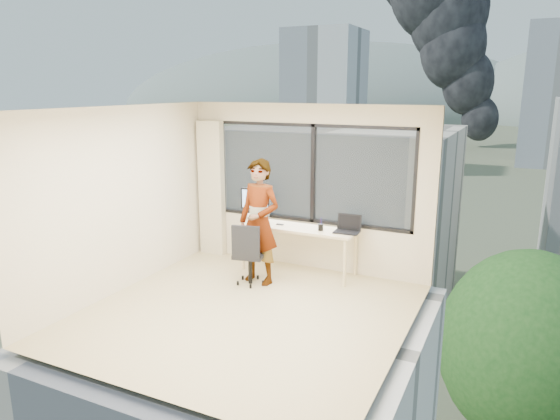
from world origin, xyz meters
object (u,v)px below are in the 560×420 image
Objects in this scene: chair at (250,253)px; handbag at (353,222)px; monitor at (255,204)px; game_console at (259,216)px; laptop at (347,225)px; desk at (298,249)px; person at (259,222)px.

handbag is (1.25, 0.99, 0.37)m from chair.
monitor reaches higher than game_console.
handbag is at bearing 2.05° from game_console.
laptop reaches higher than game_console.
person is at bearing -119.82° from desk.
chair is at bearing -68.57° from monitor.
desk is 0.97× the size of person.
person is 3.59× the size of monitor.
laptop is at bearing 36.51° from person.
monitor is 1.71× the size of game_console.
laptop reaches higher than desk.
desk is 5.98× the size of game_console.
game_console is at bearing 166.60° from desk.
laptop is (1.59, -0.22, 0.08)m from game_console.
chair is at bearing -120.77° from desk.
person is at bearing -154.80° from laptop.
handbag is at bearing 17.04° from desk.
person is 1.29m from laptop.
chair reaches higher than desk.
laptop is (1.59, -0.12, -0.14)m from monitor.
person is 1.45m from handbag.
chair is 2.48× the size of laptop.
monitor is 1.33× the size of laptop.
laptop is (1.15, 0.59, -0.06)m from person.
handbag is (0.01, 0.27, -0.02)m from laptop.
monitor is (-0.44, 0.71, 0.08)m from person.
monitor reaches higher than handbag.
monitor is at bearing 131.23° from person.
laptop is at bearing 18.77° from chair.
desk is at bearing -13.31° from game_console.
monitor is at bearing 101.35° from chair.
person reaches higher than handbag.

